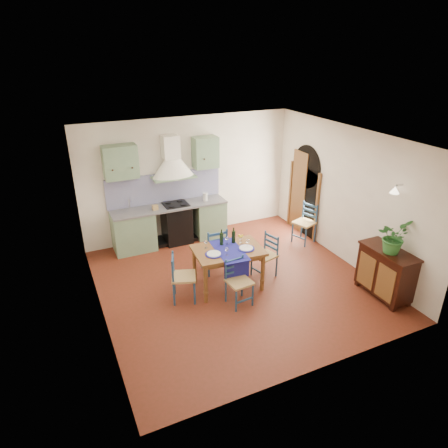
% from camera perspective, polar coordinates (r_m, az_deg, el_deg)
% --- Properties ---
extents(floor, '(5.00, 5.00, 0.00)m').
position_cam_1_polar(floor, '(7.83, 1.72, -8.40)').
color(floor, '#4A2010').
rests_on(floor, ground).
extents(back_wall, '(5.00, 0.96, 2.80)m').
position_cam_1_polar(back_wall, '(9.11, -7.27, 3.74)').
color(back_wall, silver).
rests_on(back_wall, ground).
extents(right_wall, '(0.26, 5.00, 2.80)m').
position_cam_1_polar(right_wall, '(8.72, 15.90, 4.01)').
color(right_wall, silver).
rests_on(right_wall, ground).
extents(left_wall, '(0.04, 5.00, 2.80)m').
position_cam_1_polar(left_wall, '(6.54, -18.18, -2.66)').
color(left_wall, silver).
rests_on(left_wall, ground).
extents(ceiling, '(5.00, 5.00, 0.01)m').
position_cam_1_polar(ceiling, '(6.73, 2.02, 12.08)').
color(ceiling, white).
rests_on(ceiling, back_wall).
extents(dining_table, '(1.31, 1.00, 1.11)m').
position_cam_1_polar(dining_table, '(7.37, 0.63, -4.27)').
color(dining_table, brown).
rests_on(dining_table, ground).
extents(chair_near, '(0.44, 0.44, 0.86)m').
position_cam_1_polar(chair_near, '(7.05, 2.07, -8.21)').
color(chair_near, navy).
rests_on(chair_near, ground).
extents(chair_far, '(0.46, 0.46, 0.97)m').
position_cam_1_polar(chair_far, '(7.96, -1.36, -3.60)').
color(chair_far, navy).
rests_on(chair_far, ground).
extents(chair_left, '(0.53, 0.53, 0.90)m').
position_cam_1_polar(chair_left, '(7.16, -6.03, -7.55)').
color(chair_left, navy).
rests_on(chair_left, ground).
extents(chair_right, '(0.50, 0.50, 0.87)m').
position_cam_1_polar(chair_right, '(7.88, 5.96, -4.45)').
color(chair_right, navy).
rests_on(chair_right, ground).
extents(chair_spare, '(0.55, 0.55, 0.92)m').
position_cam_1_polar(chair_spare, '(9.35, 11.53, 0.18)').
color(chair_spare, navy).
rests_on(chair_spare, ground).
extents(sideboard, '(0.50, 1.05, 0.94)m').
position_cam_1_polar(sideboard, '(7.78, 22.08, -6.27)').
color(sideboard, black).
rests_on(sideboard, ground).
extents(potted_plant, '(0.67, 0.63, 0.59)m').
position_cam_1_polar(potted_plant, '(7.40, 23.02, -1.67)').
color(potted_plant, '#29662B').
rests_on(potted_plant, sideboard).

